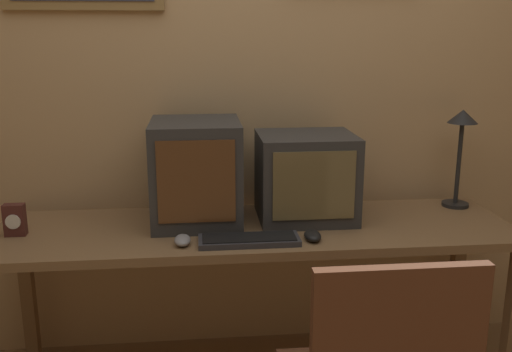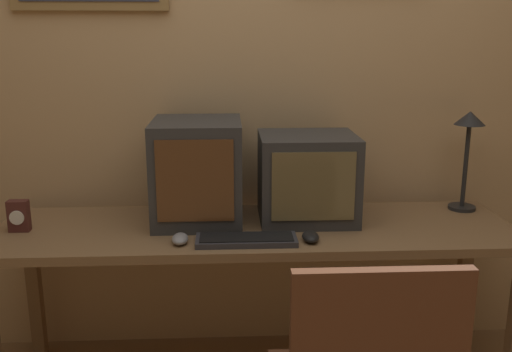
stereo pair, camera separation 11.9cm
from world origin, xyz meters
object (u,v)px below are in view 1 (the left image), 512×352
at_px(monitor_left, 196,172).
at_px(mouse_near_keyboard, 313,236).
at_px(keyboard_main, 249,240).
at_px(mouse_far_corner, 182,240).
at_px(desk_clock, 15,220).
at_px(desk_lamp, 461,136).
at_px(monitor_right, 306,177).

xyz_separation_m(monitor_left, mouse_near_keyboard, (0.44, -0.28, -0.20)).
bearing_deg(monitor_left, keyboard_main, -55.97).
bearing_deg(mouse_far_corner, desk_clock, 165.26).
xyz_separation_m(keyboard_main, desk_lamp, (0.99, 0.38, 0.32)).
distance_m(mouse_near_keyboard, mouse_far_corner, 0.50).
height_order(monitor_left, mouse_far_corner, monitor_left).
bearing_deg(desk_clock, monitor_right, 4.82).
relative_size(monitor_left, desk_clock, 3.34).
relative_size(monitor_left, mouse_near_keyboard, 4.07).
bearing_deg(monitor_right, mouse_far_corner, -152.41).
bearing_deg(desk_clock, keyboard_main, -11.17).
relative_size(monitor_left, desk_lamp, 0.96).
relative_size(mouse_far_corner, desk_clock, 0.78).
bearing_deg(monitor_right, desk_clock, -175.18).
relative_size(mouse_near_keyboard, mouse_far_corner, 1.05).
height_order(mouse_near_keyboard, mouse_far_corner, same).
xyz_separation_m(mouse_near_keyboard, mouse_far_corner, (-0.50, 0.00, 0.00)).
xyz_separation_m(keyboard_main, mouse_far_corner, (-0.25, 0.01, 0.01)).
distance_m(mouse_far_corner, desk_clock, 0.68).
distance_m(monitor_right, desk_clock, 1.19).
bearing_deg(mouse_near_keyboard, keyboard_main, -178.78).
bearing_deg(monitor_left, mouse_near_keyboard, -32.68).
height_order(mouse_far_corner, desk_lamp, desk_lamp).
bearing_deg(monitor_right, keyboard_main, -133.95).
bearing_deg(monitor_left, desk_clock, -171.34).
bearing_deg(desk_lamp, mouse_far_corner, -163.53).
height_order(monitor_right, mouse_far_corner, monitor_right).
distance_m(monitor_left, desk_lamp, 1.20).
xyz_separation_m(desk_clock, desk_lamp, (1.91, 0.20, 0.27)).
height_order(monitor_right, keyboard_main, monitor_right).
bearing_deg(keyboard_main, mouse_far_corner, 178.48).
distance_m(monitor_left, mouse_near_keyboard, 0.56).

